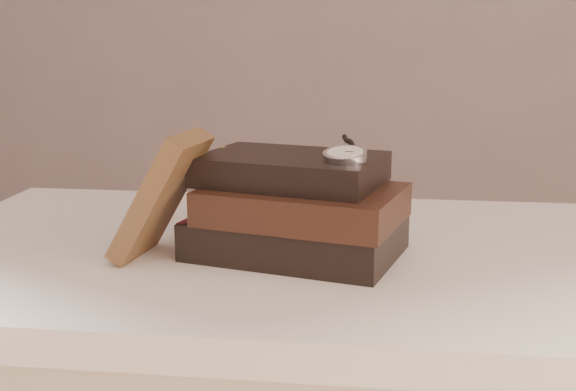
# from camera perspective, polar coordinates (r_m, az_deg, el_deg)

# --- Properties ---
(table) EXTENTS (1.00, 0.60, 0.75)m
(table) POSITION_cam_1_polar(r_m,az_deg,el_deg) (1.01, 0.09, -8.94)
(table) COLOR white
(table) RESTS_ON ground
(book_stack) EXTENTS (0.28, 0.23, 0.12)m
(book_stack) POSITION_cam_1_polar(r_m,az_deg,el_deg) (0.93, 0.69, -1.04)
(book_stack) COLOR black
(book_stack) RESTS_ON table
(journal) EXTENTS (0.12, 0.12, 0.16)m
(journal) POSITION_cam_1_polar(r_m,az_deg,el_deg) (0.92, -9.63, -0.01)
(journal) COLOR #4A311C
(journal) RESTS_ON table
(pocket_watch) EXTENTS (0.06, 0.16, 0.02)m
(pocket_watch) POSITION_cam_1_polar(r_m,az_deg,el_deg) (0.88, 4.38, 3.18)
(pocket_watch) COLOR silver
(pocket_watch) RESTS_ON book_stack
(eyeglasses) EXTENTS (0.13, 0.14, 0.05)m
(eyeglasses) POSITION_cam_1_polar(r_m,az_deg,el_deg) (1.03, -2.23, 1.11)
(eyeglasses) COLOR silver
(eyeglasses) RESTS_ON book_stack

